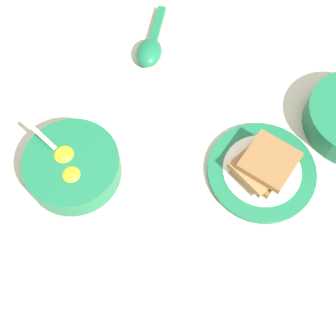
{
  "coord_description": "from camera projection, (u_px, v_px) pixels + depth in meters",
  "views": [
    {
      "loc": [
        -0.39,
        -0.17,
        0.72
      ],
      "look_at": [
        -0.14,
        0.04,
        0.02
      ],
      "focal_mm": 50.0,
      "sensor_mm": 36.0,
      "label": 1
    }
  ],
  "objects": [
    {
      "name": "soup_spoon",
      "position": [
        150.0,
        48.0,
        0.89
      ],
      "size": [
        0.15,
        0.1,
        0.03
      ],
      "color": "#196B42",
      "rests_on": "ground_plane"
    },
    {
      "name": "toast_sandwich",
      "position": [
        264.0,
        165.0,
        0.76
      ],
      "size": [
        0.1,
        0.09,
        0.04
      ],
      "color": "brown",
      "rests_on": "toast_plate"
    },
    {
      "name": "ground_plane",
      "position": [
        235.0,
        132.0,
        0.83
      ],
      "size": [
        3.0,
        3.0,
        0.0
      ],
      "primitive_type": "plane",
      "color": "beige"
    },
    {
      "name": "egg_bowl",
      "position": [
        72.0,
        166.0,
        0.77
      ],
      "size": [
        0.16,
        0.16,
        0.07
      ],
      "color": "#196B42",
      "rests_on": "ground_plane"
    },
    {
      "name": "toast_plate",
      "position": [
        262.0,
        171.0,
        0.79
      ],
      "size": [
        0.18,
        0.18,
        0.01
      ],
      "color": "#196B42",
      "rests_on": "ground_plane"
    }
  ]
}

